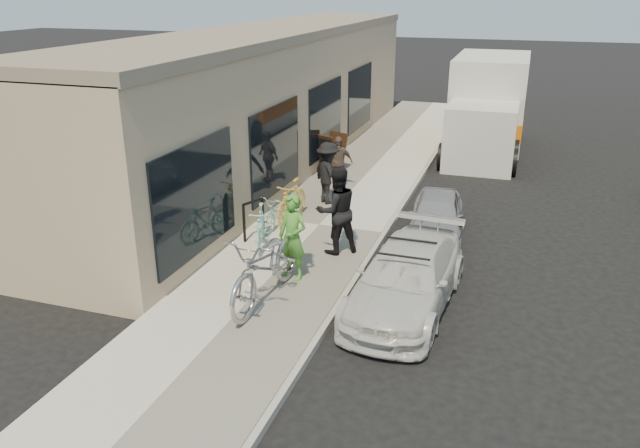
# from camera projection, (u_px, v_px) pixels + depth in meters

# --- Properties ---
(ground) EXTENTS (120.00, 120.00, 0.00)m
(ground) POSITION_uv_depth(u_px,v_px,m) (370.00, 300.00, 11.49)
(ground) COLOR black
(ground) RESTS_ON ground
(sidewalk) EXTENTS (3.00, 34.00, 0.15)m
(sidewalk) POSITION_uv_depth(u_px,v_px,m) (319.00, 227.00, 14.71)
(sidewalk) COLOR beige
(sidewalk) RESTS_ON ground
(curb) EXTENTS (0.12, 34.00, 0.13)m
(curb) POSITION_uv_depth(u_px,v_px,m) (383.00, 236.00, 14.25)
(curb) COLOR #A09C92
(curb) RESTS_ON ground
(storefront) EXTENTS (3.60, 20.00, 4.22)m
(storefront) POSITION_uv_depth(u_px,v_px,m) (272.00, 98.00, 19.34)
(storefront) COLOR tan
(storefront) RESTS_ON ground
(bike_rack) EXTENTS (0.28, 0.59, 0.89)m
(bike_rack) POSITION_uv_depth(u_px,v_px,m) (253.00, 215.00, 13.72)
(bike_rack) COLOR black
(bike_rack) RESTS_ON sidewalk
(sandwich_board) EXTENTS (0.91, 0.91, 1.13)m
(sandwich_board) POSITION_uv_depth(u_px,v_px,m) (331.00, 152.00, 18.68)
(sandwich_board) COLOR #331E0E
(sandwich_board) RESTS_ON sidewalk
(sedan_white) EXTENTS (1.82, 4.01, 1.18)m
(sedan_white) POSITION_uv_depth(u_px,v_px,m) (407.00, 278.00, 11.06)
(sedan_white) COLOR silver
(sedan_white) RESTS_ON ground
(sedan_silver) EXTENTS (1.47, 3.06, 1.01)m
(sedan_silver) POSITION_uv_depth(u_px,v_px,m) (436.00, 215.00, 14.26)
(sedan_silver) COLOR #A8A7AD
(sedan_silver) RESTS_ON ground
(moving_truck) EXTENTS (2.47, 6.43, 3.14)m
(moving_truck) POSITION_uv_depth(u_px,v_px,m) (487.00, 110.00, 21.47)
(moving_truck) COLOR silver
(moving_truck) RESTS_ON ground
(tandem_bike) EXTENTS (1.02, 2.61, 1.35)m
(tandem_bike) POSITION_uv_depth(u_px,v_px,m) (267.00, 266.00, 10.94)
(tandem_bike) COLOR #AFAEB1
(tandem_bike) RESTS_ON sidewalk
(woman_rider) EXTENTS (0.70, 0.56, 1.67)m
(woman_rider) POSITION_uv_depth(u_px,v_px,m) (293.00, 237.00, 11.76)
(woman_rider) COLOR #499230
(woman_rider) RESTS_ON sidewalk
(man_standing) EXTENTS (1.14, 1.11, 1.85)m
(man_standing) POSITION_uv_depth(u_px,v_px,m) (337.00, 211.00, 12.86)
(man_standing) COLOR black
(man_standing) RESTS_ON sidewalk
(cruiser_bike_a) EXTENTS (0.87, 1.54, 0.89)m
(cruiser_bike_a) POSITION_uv_depth(u_px,v_px,m) (261.00, 227.00, 13.32)
(cruiser_bike_a) COLOR #98E2CD
(cruiser_bike_a) RESTS_ON sidewalk
(cruiser_bike_b) EXTENTS (0.88, 1.62, 0.81)m
(cruiser_bike_b) POSITION_uv_depth(u_px,v_px,m) (281.00, 210.00, 14.40)
(cruiser_bike_b) COLOR #98E2CD
(cruiser_bike_b) RESTS_ON sidewalk
(cruiser_bike_c) EXTENTS (0.55, 1.64, 0.97)m
(cruiser_bike_c) POSITION_uv_depth(u_px,v_px,m) (292.00, 201.00, 14.78)
(cruiser_bike_c) COLOR gold
(cruiser_bike_c) RESTS_ON sidewalk
(bystander_a) EXTENTS (1.17, 1.11, 1.59)m
(bystander_a) POSITION_uv_depth(u_px,v_px,m) (328.00, 173.00, 15.86)
(bystander_a) COLOR black
(bystander_a) RESTS_ON sidewalk
(bystander_b) EXTENTS (0.91, 0.76, 1.46)m
(bystander_b) POSITION_uv_depth(u_px,v_px,m) (338.00, 163.00, 17.04)
(bystander_b) COLOR brown
(bystander_b) RESTS_ON sidewalk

